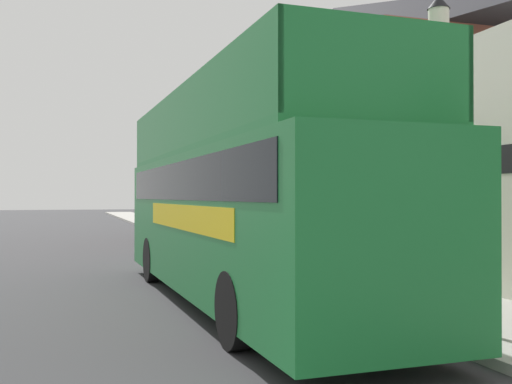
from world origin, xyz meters
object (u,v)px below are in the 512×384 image
at_px(lamp_post_nearest, 439,98).
at_px(lamp_post_third, 187,169).
at_px(tour_bus, 237,208).
at_px(lamp_post_second, 251,145).
at_px(parked_car_ahead_of_bus, 184,236).

xyz_separation_m(lamp_post_nearest, lamp_post_third, (-0.11, 19.26, -0.26)).
distance_m(lamp_post_nearest, lamp_post_third, 19.27).
height_order(tour_bus, lamp_post_second, lamp_post_second).
xyz_separation_m(lamp_post_nearest, lamp_post_second, (-0.04, 9.63, 0.07)).
bearing_deg(parked_car_ahead_of_bus, lamp_post_third, 76.93).
bearing_deg(lamp_post_third, tour_bus, -97.79).
height_order(lamp_post_second, lamp_post_third, lamp_post_second).
bearing_deg(lamp_post_second, parked_car_ahead_of_bus, 125.22).
relative_size(tour_bus, lamp_post_second, 2.21).
distance_m(tour_bus, lamp_post_second, 6.90).
relative_size(tour_bus, lamp_post_nearest, 2.26).
distance_m(parked_car_ahead_of_bus, lamp_post_second, 4.10).
height_order(parked_car_ahead_of_bus, lamp_post_nearest, lamp_post_nearest).
bearing_deg(parked_car_ahead_of_bus, tour_bus, -94.76).
height_order(parked_car_ahead_of_bus, lamp_post_third, lamp_post_third).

